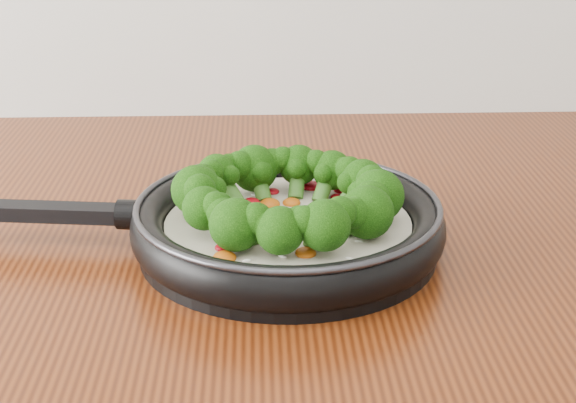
{
  "coord_description": "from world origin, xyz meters",
  "views": [
    {
      "loc": [
        -0.09,
        0.29,
        1.25
      ],
      "look_at": [
        -0.06,
        1.03,
        0.95
      ],
      "focal_mm": 53.52,
      "sensor_mm": 36.0,
      "label": 1
    }
  ],
  "objects": [
    {
      "name": "skillet",
      "position": [
        -0.07,
        1.03,
        0.93
      ],
      "size": [
        0.47,
        0.33,
        0.08
      ],
      "color": "black",
      "rests_on": "counter"
    }
  ]
}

